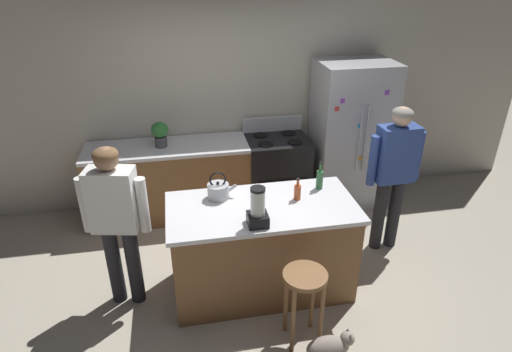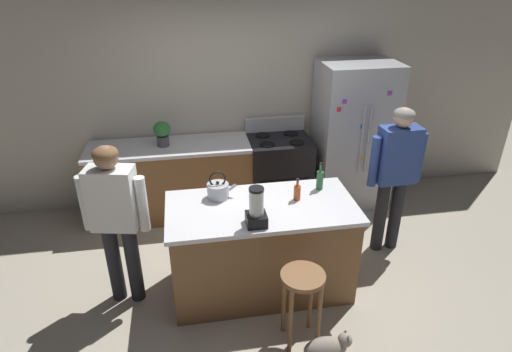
{
  "view_description": "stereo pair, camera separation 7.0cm",
  "coord_description": "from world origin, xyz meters",
  "views": [
    {
      "loc": [
        -0.68,
        -3.27,
        2.94
      ],
      "look_at": [
        0.0,
        0.3,
        1.08
      ],
      "focal_mm": 30.39,
      "sensor_mm": 36.0,
      "label": 1
    },
    {
      "loc": [
        -0.62,
        -3.28,
        2.94
      ],
      "look_at": [
        0.0,
        0.3,
        1.08
      ],
      "focal_mm": 30.39,
      "sensor_mm": 36.0,
      "label": 2
    }
  ],
  "objects": [
    {
      "name": "kitchen_island",
      "position": [
        0.0,
        0.0,
        0.47
      ],
      "size": [
        1.71,
        0.84,
        0.93
      ],
      "color": "brown",
      "rests_on": "ground_plane"
    },
    {
      "name": "stove_range",
      "position": [
        0.5,
        1.52,
        0.48
      ],
      "size": [
        0.76,
        0.65,
        1.11
      ],
      "color": "black",
      "rests_on": "ground_plane"
    },
    {
      "name": "back_counter_run",
      "position": [
        -0.8,
        1.55,
        0.47
      ],
      "size": [
        2.0,
        0.64,
        0.93
      ],
      "color": "brown",
      "rests_on": "ground_plane"
    },
    {
      "name": "back_wall",
      "position": [
        0.0,
        1.95,
        1.35
      ],
      "size": [
        8.0,
        0.1,
        2.7
      ],
      "primitive_type": "cube",
      "color": "beige",
      "rests_on": "ground_plane"
    },
    {
      "name": "blender_appliance",
      "position": [
        -0.1,
        -0.29,
        1.08
      ],
      "size": [
        0.17,
        0.17,
        0.35
      ],
      "color": "black",
      "rests_on": "kitchen_island"
    },
    {
      "name": "bottle_cooking_sauce",
      "position": [
        0.34,
        0.06,
        1.01
      ],
      "size": [
        0.06,
        0.06,
        0.22
      ],
      "color": "#B24C26",
      "rests_on": "kitchen_island"
    },
    {
      "name": "bottle_olive_oil",
      "position": [
        0.6,
        0.22,
        1.03
      ],
      "size": [
        0.07,
        0.07,
        0.28
      ],
      "color": "#2D6638",
      "rests_on": "kitchen_island"
    },
    {
      "name": "tea_kettle",
      "position": [
        -0.37,
        0.22,
        1.01
      ],
      "size": [
        0.28,
        0.2,
        0.27
      ],
      "color": "#B7BABF",
      "rests_on": "kitchen_island"
    },
    {
      "name": "refrigerator",
      "position": [
        1.44,
        1.5,
        0.92
      ],
      "size": [
        0.9,
        0.73,
        1.84
      ],
      "color": "#B7BABF",
      "rests_on": "ground_plane"
    },
    {
      "name": "bar_stool",
      "position": [
        0.2,
        -0.71,
        0.54
      ],
      "size": [
        0.36,
        0.36,
        0.7
      ],
      "color": "brown",
      "rests_on": "ground_plane"
    },
    {
      "name": "potted_plant",
      "position": [
        -0.89,
        1.55,
        1.1
      ],
      "size": [
        0.2,
        0.2,
        0.3
      ],
      "color": "#4C4C51",
      "rests_on": "back_counter_run"
    },
    {
      "name": "cat",
      "position": [
        0.37,
        -0.93,
        0.11
      ],
      "size": [
        0.52,
        0.18,
        0.26
      ],
      "color": "gray",
      "rests_on": "ground_plane"
    },
    {
      "name": "person_by_island_left",
      "position": [
        -1.28,
        0.07,
        0.95
      ],
      "size": [
        0.6,
        0.3,
        1.58
      ],
      "color": "#26262B",
      "rests_on": "ground_plane"
    },
    {
      "name": "person_by_sink_right",
      "position": [
        1.48,
        0.42,
        0.99
      ],
      "size": [
        0.59,
        0.23,
        1.63
      ],
      "color": "#26262B",
      "rests_on": "ground_plane"
    },
    {
      "name": "ground_plane",
      "position": [
        0.0,
        0.0,
        0.0
      ],
      "size": [
        14.0,
        14.0,
        0.0
      ],
      "primitive_type": "plane",
      "color": "#B2A893"
    }
  ]
}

